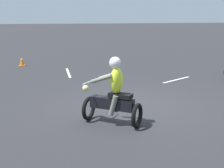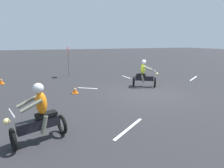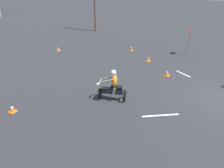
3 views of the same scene
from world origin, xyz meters
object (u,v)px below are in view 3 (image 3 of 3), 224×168
at_px(traffic_cone_mid_left, 148,59).
at_px(traffic_cone_far_right, 131,48).
at_px(motorcycle_rider_background, 113,87).
at_px(traffic_cone_near_left, 58,49).
at_px(stop_sign, 190,35).
at_px(traffic_cone_mid_center, 167,73).
at_px(traffic_cone_far_center, 12,109).

relative_size(traffic_cone_mid_left, traffic_cone_far_right, 0.76).
height_order(motorcycle_rider_background, traffic_cone_near_left, motorcycle_rider_background).
distance_m(stop_sign, traffic_cone_mid_center, 5.17).
bearing_deg(traffic_cone_mid_left, motorcycle_rider_background, -177.28).
distance_m(stop_sign, traffic_cone_mid_left, 4.01).
relative_size(traffic_cone_near_left, traffic_cone_far_right, 0.74).
bearing_deg(motorcycle_rider_background, traffic_cone_far_center, 113.19).
bearing_deg(traffic_cone_mid_left, stop_sign, -38.28).
xyz_separation_m(traffic_cone_mid_left, traffic_cone_far_right, (1.82, 2.19, 0.05)).
bearing_deg(traffic_cone_mid_center, traffic_cone_mid_left, 44.09).
height_order(traffic_cone_near_left, traffic_cone_mid_center, traffic_cone_mid_center).
xyz_separation_m(stop_sign, traffic_cone_near_left, (-4.01, 10.07, -1.48)).
relative_size(traffic_cone_mid_center, traffic_cone_far_right, 0.86).
xyz_separation_m(motorcycle_rider_background, stop_sign, (9.29, -2.00, 0.91)).
xyz_separation_m(traffic_cone_near_left, traffic_cone_far_center, (-8.48, -4.44, 0.01)).
height_order(traffic_cone_mid_center, traffic_cone_far_center, traffic_cone_mid_center).
height_order(stop_sign, traffic_cone_near_left, stop_sign).
bearing_deg(stop_sign, traffic_cone_mid_left, 141.72).
distance_m(motorcycle_rider_background, traffic_cone_mid_center, 4.68).
relative_size(motorcycle_rider_background, stop_sign, 0.72).
xyz_separation_m(stop_sign, traffic_cone_mid_left, (-2.92, 2.31, -1.48)).
xyz_separation_m(stop_sign, traffic_cone_mid_center, (-4.95, 0.35, -1.46)).
height_order(traffic_cone_mid_left, traffic_cone_far_right, traffic_cone_far_right).
distance_m(traffic_cone_mid_left, traffic_cone_far_center, 10.12).
bearing_deg(traffic_cone_near_left, motorcycle_rider_background, -123.23).
bearing_deg(traffic_cone_far_right, traffic_cone_far_center, 174.33).
height_order(stop_sign, traffic_cone_far_right, stop_sign).
relative_size(traffic_cone_near_left, traffic_cone_far_center, 0.94).
bearing_deg(traffic_cone_far_right, traffic_cone_near_left, 117.53).
xyz_separation_m(traffic_cone_near_left, traffic_cone_mid_left, (1.08, -7.77, 0.00)).
bearing_deg(traffic_cone_mid_center, motorcycle_rider_background, 159.11).
distance_m(traffic_cone_mid_center, traffic_cone_far_right, 5.66).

